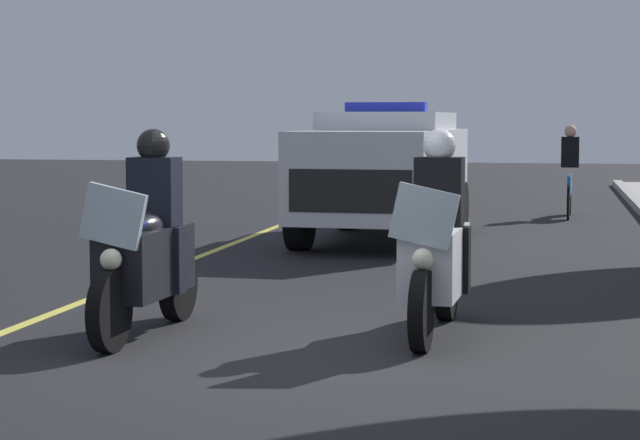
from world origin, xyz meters
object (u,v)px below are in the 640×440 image
object	(u,v)px
police_motorcycle_lead_left	(147,252)
cyclist_background	(570,172)
police_motorcycle_lead_right	(436,252)
police_suv	(385,169)

from	to	relation	value
police_motorcycle_lead_left	cyclist_background	world-z (taller)	police_motorcycle_lead_left
police_motorcycle_lead_left	police_motorcycle_lead_right	bearing A→B (deg)	101.78
police_motorcycle_lead_left	cyclist_background	xyz separation A→B (m)	(-12.61, 3.61, 0.14)
police_motorcycle_lead_left	cyclist_background	size ratio (longest dim) A/B	1.22
police_motorcycle_lead_left	police_suv	xyz separation A→B (m)	(-7.96, 0.86, 0.37)
police_motorcycle_lead_left	police_motorcycle_lead_right	xyz separation A→B (m)	(-0.49, 2.36, 0.00)
police_motorcycle_lead_right	cyclist_background	world-z (taller)	police_motorcycle_lead_right
police_motorcycle_lead_right	police_suv	world-z (taller)	police_suv
police_motorcycle_lead_left	police_suv	world-z (taller)	police_suv
police_motorcycle_lead_right	cyclist_background	xyz separation A→B (m)	(-12.12, 1.25, 0.14)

